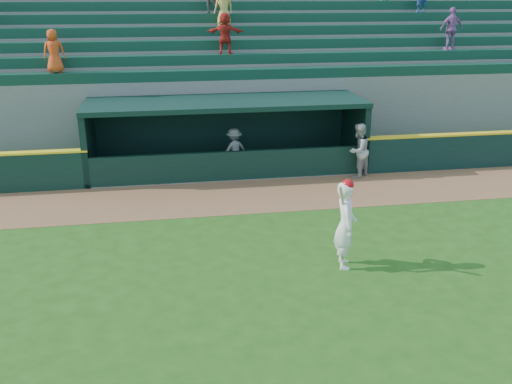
% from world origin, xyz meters
% --- Properties ---
extents(ground, '(120.00, 120.00, 0.00)m').
position_xyz_m(ground, '(0.00, 0.00, 0.00)').
color(ground, '#214C13').
rests_on(ground, ground).
extents(warning_track, '(40.00, 3.00, 0.01)m').
position_xyz_m(warning_track, '(0.00, 4.90, 0.01)').
color(warning_track, brown).
rests_on(warning_track, ground).
extents(dugout_player_front, '(1.13, 1.09, 1.83)m').
position_xyz_m(dugout_player_front, '(4.24, 6.19, 0.91)').
color(dugout_player_front, '#A7A7A2').
rests_on(dugout_player_front, ground).
extents(dugout_player_inside, '(1.11, 0.89, 1.51)m').
position_xyz_m(dugout_player_inside, '(0.24, 7.56, 0.75)').
color(dugout_player_inside, '#969691').
rests_on(dugout_player_inside, ground).
extents(dugout, '(9.40, 2.80, 2.46)m').
position_xyz_m(dugout, '(0.00, 8.00, 1.36)').
color(dugout, slate).
rests_on(dugout, ground).
extents(stands, '(34.50, 6.25, 7.11)m').
position_xyz_m(stands, '(0.01, 12.57, 2.39)').
color(stands, slate).
rests_on(stands, ground).
extents(batter_at_plate, '(0.64, 0.84, 2.09)m').
position_xyz_m(batter_at_plate, '(1.74, -0.09, 1.03)').
color(batter_at_plate, white).
rests_on(batter_at_plate, ground).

